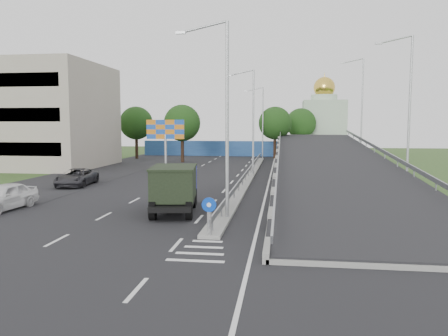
% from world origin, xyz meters
% --- Properties ---
extents(ground, '(160.00, 160.00, 0.00)m').
position_xyz_m(ground, '(0.00, 0.00, 0.00)').
color(ground, '#2D4C1E').
rests_on(ground, ground).
extents(road_surface, '(26.00, 90.00, 0.04)m').
position_xyz_m(road_surface, '(-3.00, 20.00, 0.00)').
color(road_surface, black).
rests_on(road_surface, ground).
extents(parking_strip, '(8.00, 90.00, 0.05)m').
position_xyz_m(parking_strip, '(-16.00, 20.00, 0.00)').
color(parking_strip, black).
rests_on(parking_strip, ground).
extents(median, '(1.00, 44.00, 0.20)m').
position_xyz_m(median, '(0.00, 24.00, 0.10)').
color(median, gray).
rests_on(median, ground).
extents(overpass_ramp, '(10.00, 50.00, 3.50)m').
position_xyz_m(overpass_ramp, '(7.50, 24.00, 1.75)').
color(overpass_ramp, gray).
rests_on(overpass_ramp, ground).
extents(median_guardrail, '(0.09, 44.00, 0.71)m').
position_xyz_m(median_guardrail, '(0.00, 24.00, 0.75)').
color(median_guardrail, gray).
rests_on(median_guardrail, median).
extents(sign_bollard, '(0.64, 0.23, 1.67)m').
position_xyz_m(sign_bollard, '(0.00, 2.17, 1.03)').
color(sign_bollard, black).
rests_on(sign_bollard, median).
extents(lamp_post_near, '(2.74, 0.18, 10.08)m').
position_xyz_m(lamp_post_near, '(0.11, 6.00, 5.81)').
color(lamp_post_near, '#B2B5B7').
rests_on(lamp_post_near, median).
extents(lamp_post_mid, '(2.74, 0.18, 10.08)m').
position_xyz_m(lamp_post_mid, '(0.11, 26.00, 5.81)').
color(lamp_post_mid, '#B2B5B7').
rests_on(lamp_post_mid, median).
extents(lamp_post_far, '(2.74, 0.18, 10.08)m').
position_xyz_m(lamp_post_far, '(0.11, 46.00, 5.81)').
color(lamp_post_far, '#B2B5B7').
rests_on(lamp_post_far, median).
extents(beige_building, '(24.00, 14.00, 12.00)m').
position_xyz_m(beige_building, '(-30.00, 32.00, 6.00)').
color(beige_building, '#ABA08F').
rests_on(beige_building, ground).
extents(blue_wall, '(30.00, 0.50, 2.40)m').
position_xyz_m(blue_wall, '(-4.00, 52.00, 1.20)').
color(blue_wall, '#274990').
rests_on(blue_wall, ground).
extents(church, '(7.00, 7.00, 13.80)m').
position_xyz_m(church, '(10.00, 60.00, 5.31)').
color(church, '#B2CCAD').
rests_on(church, ground).
extents(billboard, '(4.00, 0.24, 5.50)m').
position_xyz_m(billboard, '(-9.00, 28.00, 4.19)').
color(billboard, '#B2B5B7').
rests_on(billboard, ground).
extents(tree_left_mid, '(4.80, 4.80, 7.60)m').
position_xyz_m(tree_left_mid, '(-10.00, 40.00, 5.18)').
color(tree_left_mid, black).
rests_on(tree_left_mid, ground).
extents(tree_median_far, '(4.80, 4.80, 7.60)m').
position_xyz_m(tree_median_far, '(2.00, 48.00, 5.18)').
color(tree_median_far, black).
rests_on(tree_median_far, ground).
extents(tree_left_far, '(4.80, 4.80, 7.60)m').
position_xyz_m(tree_left_far, '(-18.00, 45.00, 5.18)').
color(tree_left_far, black).
rests_on(tree_left_far, ground).
extents(tree_ramp_far, '(4.80, 4.80, 7.60)m').
position_xyz_m(tree_ramp_far, '(6.00, 55.00, 5.18)').
color(tree_ramp_far, black).
rests_on(tree_ramp_far, ground).
extents(dump_truck, '(3.09, 6.38, 2.70)m').
position_xyz_m(dump_truck, '(-2.99, 8.06, 1.49)').
color(dump_truck, black).
rests_on(dump_truck, ground).
extents(parked_car_a, '(2.28, 4.86, 1.61)m').
position_xyz_m(parked_car_a, '(-13.08, 6.92, 0.80)').
color(parked_car_a, white).
rests_on(parked_car_a, ground).
extents(parked_car_c, '(2.79, 5.24, 1.40)m').
position_xyz_m(parked_car_c, '(-13.58, 17.21, 0.70)').
color(parked_car_c, '#2E2E33').
rests_on(parked_car_c, ground).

